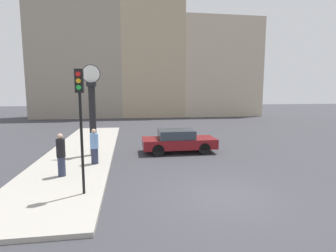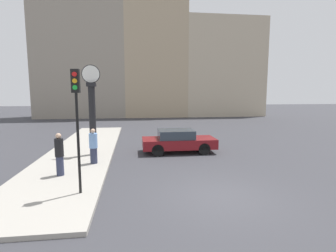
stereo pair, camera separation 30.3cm
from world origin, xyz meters
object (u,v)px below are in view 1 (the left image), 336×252
Objects in this scene: street_clock at (92,112)px; sedan_car at (178,141)px; pedestrian_blue_stripe at (94,147)px; traffic_light_near at (80,106)px; pedestrian_black_jacket at (61,155)px.

sedan_car is at bearing 6.03° from street_clock.
pedestrian_blue_stripe is (0.28, -1.84, -1.51)m from street_clock.
traffic_light_near is 3.15m from pedestrian_black_jacket.
traffic_light_near is at bearing -86.26° from street_clock.
pedestrian_blue_stripe is at bearing 91.39° from traffic_light_near.
street_clock is at bearing 93.74° from traffic_light_near.
pedestrian_blue_stripe is (-4.50, -2.34, 0.29)m from sedan_car.
street_clock is 3.91m from pedestrian_black_jacket.
traffic_light_near is 4.31m from pedestrian_blue_stripe.
street_clock is at bearing 76.82° from pedestrian_black_jacket.
sedan_car is 6.92m from pedestrian_black_jacket.
pedestrian_black_jacket is (-0.83, -3.54, -1.45)m from street_clock.
sedan_car is 5.09m from pedestrian_blue_stripe.
traffic_light_near reaches higher than pedestrian_black_jacket.
pedestrian_black_jacket is at bearing -144.22° from sedan_car.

